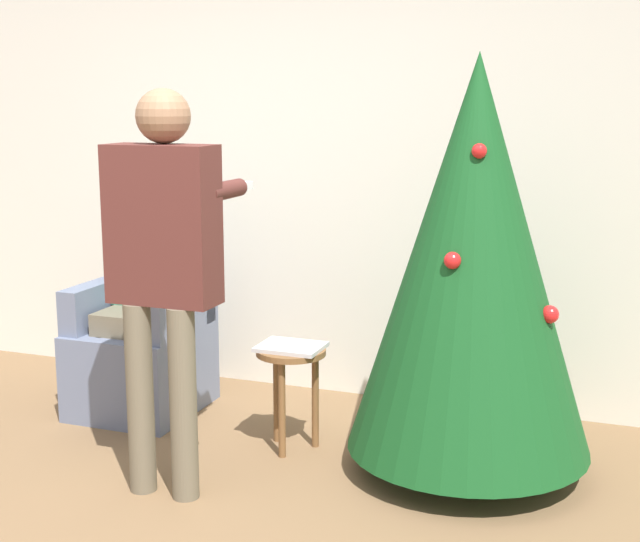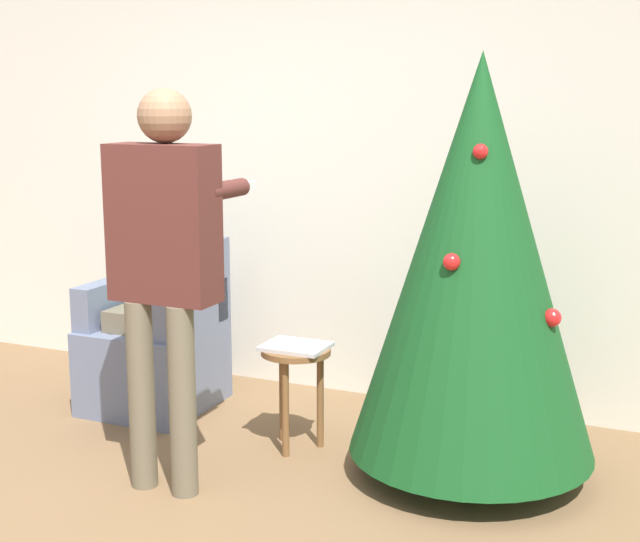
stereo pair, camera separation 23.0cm
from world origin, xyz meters
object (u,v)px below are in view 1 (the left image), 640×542
Objects in this scene: armchair at (144,347)px; person_standing at (163,252)px; person_seated at (140,285)px; christmas_tree at (473,257)px; side_stool at (291,369)px.

person_standing is at bearing -53.06° from armchair.
armchair is at bearing 90.00° from person_seated.
person_seated is 1.16m from person_standing.
person_seated is (-1.89, 0.20, -0.31)m from christmas_tree.
armchair is 0.74× the size of person_seated.
christmas_tree is 1.50× the size of person_seated.
side_stool is (1.01, -0.25, -0.30)m from person_seated.
person_seated is 1.08m from side_stool.
person_seated reaches higher than side_stool.
person_seated reaches higher than armchair.
side_stool is (0.33, 0.63, -0.67)m from person_standing.
side_stool is at bearing -13.73° from person_seated.
armchair is 1.04m from side_stool.
armchair is 1.84× the size of side_stool.
person_seated is 2.49× the size of side_stool.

